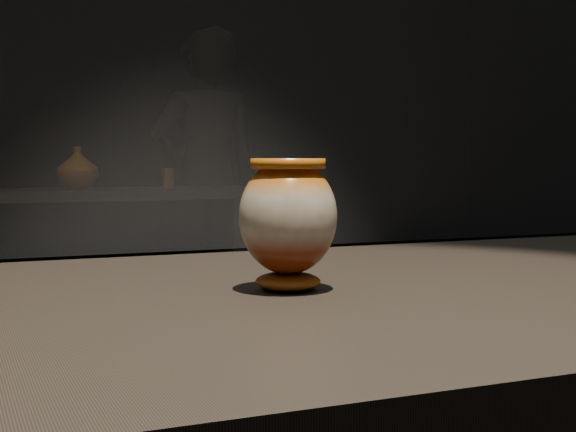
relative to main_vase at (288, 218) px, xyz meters
name	(u,v)px	position (x,y,z in m)	size (l,w,h in m)	color
main_vase	(288,218)	(0.00, 0.00, 0.00)	(0.13, 0.13, 0.15)	maroon
back_shelf	(68,241)	(0.21, 3.35, -0.35)	(2.00, 0.60, 0.90)	black
back_vase_mid	(78,168)	(0.26, 3.32, 0.03)	(0.21, 0.21, 0.22)	maroon
back_vase_right	(168,178)	(0.73, 3.32, -0.03)	(0.06, 0.06, 0.11)	#965415
visitor	(207,185)	(1.06, 3.68, -0.08)	(0.66, 0.43, 1.81)	black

